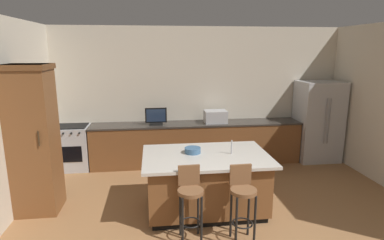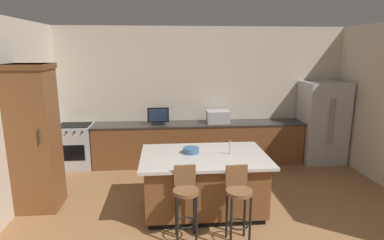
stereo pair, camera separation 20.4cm
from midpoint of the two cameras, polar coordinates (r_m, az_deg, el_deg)
wall_back at (r=7.15m, az=0.50°, el=4.60°), size 6.83×0.12×2.97m
wall_left at (r=5.49m, az=-31.44°, el=0.23°), size 0.12×4.64×2.97m
counter_back at (r=6.99m, az=0.04°, el=-4.21°), size 4.56×0.62×0.92m
kitchen_island at (r=5.02m, az=1.32°, el=-11.13°), size 1.93×1.27×0.91m
refrigerator at (r=7.65m, az=21.01°, el=-0.20°), size 0.92×0.78×1.79m
range_oven at (r=7.17m, az=-21.50°, el=-4.63°), size 0.71×0.63×0.94m
cabinet_tower at (r=5.39m, az=-27.69°, el=-2.85°), size 0.66×0.63×2.28m
microwave at (r=6.90m, az=3.41°, el=0.62°), size 0.48×0.36×0.27m
tv_monitor at (r=6.73m, az=-7.38°, el=0.52°), size 0.45×0.16×0.36m
sink_faucet_back at (r=6.96m, az=1.36°, el=0.64°), size 0.02×0.02×0.24m
sink_faucet_island at (r=4.90m, az=5.97°, el=-4.88°), size 0.02×0.02×0.22m
bar_stool_left at (r=4.25m, az=-1.74°, el=-13.71°), size 0.34×0.34×1.00m
bar_stool_right at (r=4.26m, az=7.71°, el=-13.58°), size 0.34×0.34×1.02m
fruit_bowl at (r=4.93m, az=-1.07°, el=-5.49°), size 0.25×0.25×0.09m
tv_remote at (r=5.01m, az=-1.69°, el=-5.60°), size 0.11×0.17×0.02m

